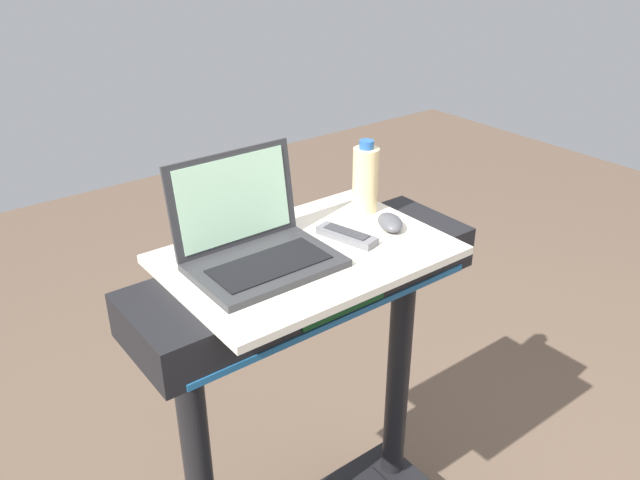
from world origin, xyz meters
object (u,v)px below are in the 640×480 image
object	(u,v)px
tv_remote	(347,235)
water_bottle	(365,179)
laptop	(255,243)
computer_mouse	(390,222)

from	to	relation	value
tv_remote	water_bottle	bearing A→B (deg)	35.18
laptop	computer_mouse	xyz separation A→B (m)	(0.37, -0.06, -0.03)
laptop	computer_mouse	world-z (taller)	laptop
laptop	tv_remote	distance (m)	0.25
water_bottle	tv_remote	size ratio (longest dim) A/B	1.19
computer_mouse	tv_remote	xyz separation A→B (m)	(-0.13, 0.02, -0.01)
computer_mouse	laptop	bearing A→B (deg)	-162.86
computer_mouse	tv_remote	bearing A→B (deg)	-162.30
computer_mouse	tv_remote	world-z (taller)	computer_mouse
laptop	water_bottle	size ratio (longest dim) A/B	1.65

